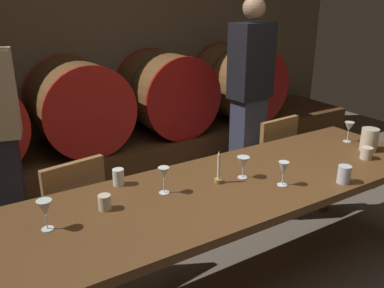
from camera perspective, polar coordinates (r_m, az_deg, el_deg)
back_wall at (r=4.57m, az=-12.28°, el=12.86°), size 6.30×0.24×2.56m
barrel_shelf at (r=4.33m, az=-8.70°, el=-1.83°), size 5.67×0.90×0.44m
wine_barrel_center_left at (r=3.98m, az=-15.58°, el=5.30°), size 0.84×0.79×0.84m
wine_barrel_center_right at (r=4.33m, az=-3.60°, el=7.17°), size 0.84×0.79×0.84m
wine_barrel_far_right at (r=4.85m, az=6.47°, el=8.50°), size 0.84×0.79×0.84m
dining_table at (r=2.51m, az=5.88°, el=-6.72°), size 2.81×0.87×0.76m
chair_left at (r=2.81m, az=-16.55°, el=-9.25°), size 0.45×0.45×0.88m
chair_right at (r=3.58m, az=10.51°, el=-2.18°), size 0.42×0.42×0.88m
guest_right at (r=3.87m, az=8.05°, el=6.66°), size 0.40×0.28×1.82m
candle_center at (r=2.46m, az=3.73°, el=-4.18°), size 0.05×0.05×0.21m
pitcher at (r=3.21m, az=23.50°, el=0.57°), size 0.12×0.12×0.16m
wine_glass_far_left at (r=2.08m, az=-19.84°, el=-8.53°), size 0.07×0.07×0.16m
wine_glass_left at (r=2.31m, az=-3.96°, el=-4.21°), size 0.06×0.06×0.16m
wine_glass_center at (r=2.52m, az=7.15°, el=-2.64°), size 0.08×0.08×0.14m
wine_glass_right at (r=2.46m, az=12.64°, el=-3.45°), size 0.06×0.06×0.15m
wine_glass_far_right at (r=3.33m, az=21.07°, el=2.19°), size 0.07×0.07×0.16m
cup_far_left at (r=2.22m, az=-12.10°, el=-7.95°), size 0.07×0.07×0.08m
cup_center_left at (r=2.47m, az=-10.23°, el=-4.55°), size 0.07×0.07×0.10m
cup_center_right at (r=2.62m, az=20.47°, el=-3.99°), size 0.08×0.08×0.11m
cup_far_right at (r=3.06m, az=23.17°, el=-1.17°), size 0.08×0.08×0.08m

